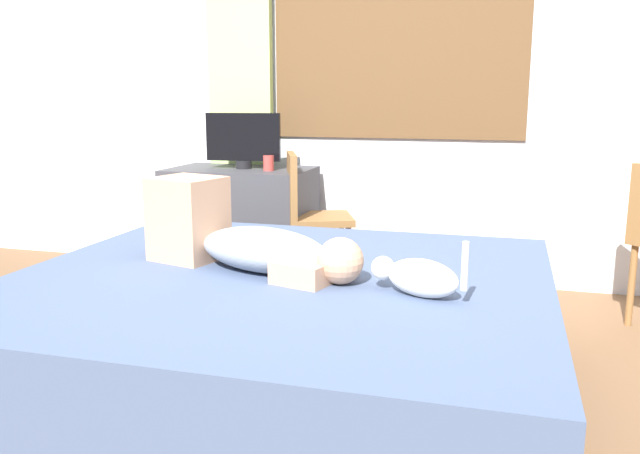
# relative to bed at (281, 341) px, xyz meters

# --- Properties ---
(ground_plane) EXTENTS (16.00, 16.00, 0.00)m
(ground_plane) POSITION_rel_bed_xyz_m (0.07, -0.20, -0.26)
(ground_plane) COLOR brown
(back_wall_with_window) EXTENTS (6.40, 0.14, 2.90)m
(back_wall_with_window) POSITION_rel_bed_xyz_m (0.07, 2.00, 1.19)
(back_wall_with_window) COLOR silver
(back_wall_with_window) RESTS_ON ground
(bed) EXTENTS (2.05, 1.89, 0.53)m
(bed) POSITION_rel_bed_xyz_m (0.00, 0.00, 0.00)
(bed) COLOR brown
(bed) RESTS_ON ground
(person_lying) EXTENTS (0.94, 0.47, 0.34)m
(person_lying) POSITION_rel_bed_xyz_m (-0.17, 0.05, 0.38)
(person_lying) COLOR #8C939E
(person_lying) RESTS_ON bed
(cat) EXTENTS (0.34, 0.20, 0.21)m
(cat) POSITION_rel_bed_xyz_m (0.54, -0.13, 0.34)
(cat) COLOR silver
(cat) RESTS_ON bed
(desk) EXTENTS (0.90, 0.56, 0.74)m
(desk) POSITION_rel_bed_xyz_m (-0.83, 1.61, 0.11)
(desk) COLOR #38383D
(desk) RESTS_ON ground
(tv_monitor) EXTENTS (0.48, 0.10, 0.35)m
(tv_monitor) POSITION_rel_bed_xyz_m (-0.81, 1.61, 0.66)
(tv_monitor) COLOR black
(tv_monitor) RESTS_ON desk
(cup) EXTENTS (0.07, 0.07, 0.09)m
(cup) POSITION_rel_bed_xyz_m (-0.62, 1.54, 0.52)
(cup) COLOR #B23D38
(cup) RESTS_ON desk
(chair_by_desk) EXTENTS (0.49, 0.49, 0.86)m
(chair_by_desk) POSITION_rel_bed_xyz_m (-0.34, 1.47, 0.25)
(chair_by_desk) COLOR brown
(chair_by_desk) RESTS_ON ground
(curtain_left) EXTENTS (0.44, 0.06, 2.33)m
(curtain_left) POSITION_rel_bed_xyz_m (-0.94, 1.89, 0.90)
(curtain_left) COLOR #ADCC75
(curtain_left) RESTS_ON ground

